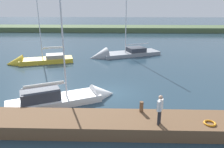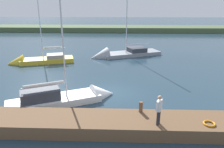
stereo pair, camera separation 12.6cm
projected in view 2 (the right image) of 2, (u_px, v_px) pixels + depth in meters
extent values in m
plane|color=#263D4C|center=(111.00, 93.00, 17.92)|extent=(200.00, 200.00, 0.00)
cube|color=#4C603D|center=(118.00, 31.00, 57.54)|extent=(180.00, 8.00, 2.40)
cube|color=brown|center=(108.00, 124.00, 12.63)|extent=(19.84, 2.39, 0.78)
cylinder|color=brown|center=(141.00, 107.00, 13.12)|extent=(0.24, 0.24, 0.66)
torus|color=orange|center=(209.00, 124.00, 11.83)|extent=(0.66, 0.66, 0.10)
cube|color=gold|center=(47.00, 62.00, 27.10)|extent=(6.67, 3.84, 0.85)
cone|color=gold|center=(16.00, 64.00, 26.20)|extent=(2.41, 2.55, 2.09)
cube|color=gray|center=(56.00, 56.00, 27.14)|extent=(2.48, 2.18, 0.46)
cylinder|color=silver|center=(40.00, 27.00, 25.64)|extent=(0.10, 0.10, 7.77)
cylinder|color=silver|center=(54.00, 48.00, 26.81)|extent=(2.64, 0.87, 0.08)
cylinder|color=silver|center=(54.00, 47.00, 26.77)|extent=(2.42, 0.92, 0.22)
cube|color=white|center=(55.00, 103.00, 15.89)|extent=(6.82, 4.59, 0.84)
cone|color=white|center=(103.00, 95.00, 17.32)|extent=(2.40, 2.49, 1.93)
cube|color=#333842|center=(40.00, 95.00, 15.29)|extent=(2.96, 2.31, 0.75)
cylinder|color=silver|center=(63.00, 43.00, 14.85)|extent=(0.11, 0.11, 7.97)
cylinder|color=silver|center=(44.00, 86.00, 15.20)|extent=(2.80, 1.40, 0.09)
cylinder|color=silver|center=(44.00, 84.00, 15.16)|extent=(2.58, 1.37, 0.21)
cube|color=gray|center=(131.00, 55.00, 30.84)|extent=(8.63, 5.61, 0.90)
cone|color=gray|center=(99.00, 58.00, 29.27)|extent=(3.25, 3.39, 2.68)
cube|color=#333842|center=(136.00, 49.00, 30.87)|extent=(3.01, 2.95, 0.62)
cylinder|color=silver|center=(127.00, 16.00, 28.88)|extent=(0.13, 0.13, 9.92)
cylinder|color=silver|center=(138.00, 44.00, 30.69)|extent=(3.35, 1.46, 0.10)
cylinder|color=#28282D|center=(158.00, 118.00, 11.65)|extent=(0.14, 0.14, 0.85)
cylinder|color=#28282D|center=(159.00, 116.00, 11.83)|extent=(0.14, 0.14, 0.85)
cube|color=white|center=(159.00, 105.00, 11.51)|extent=(0.41, 0.51, 0.60)
sphere|color=tan|center=(160.00, 98.00, 11.37)|extent=(0.23, 0.23, 0.23)
cylinder|color=white|center=(158.00, 107.00, 11.28)|extent=(0.09, 0.09, 0.57)
cylinder|color=white|center=(161.00, 103.00, 11.74)|extent=(0.09, 0.09, 0.57)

